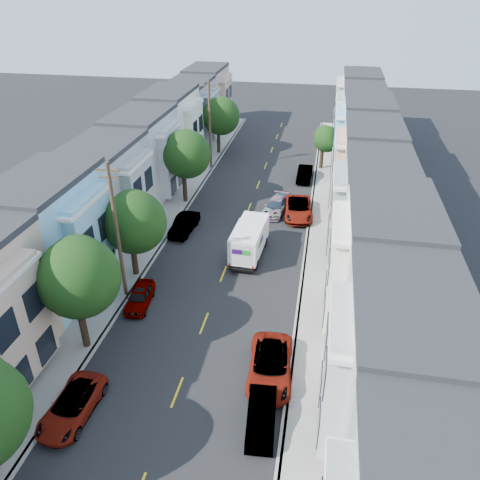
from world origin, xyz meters
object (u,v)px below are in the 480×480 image
object	(u,v)px
fedex_truck	(249,239)
lead_sedan	(276,206)
tree_c	(133,222)
tree_far_r	(326,139)
tree_e	(220,116)
parked_right_d	(305,174)
parked_left_b	(72,406)
parked_left_c	(140,297)
utility_pole_near	(117,233)
parked_right_c	(298,209)
tree_d	(186,154)
utility_pole_far	(210,126)
parked_right_b	(270,366)
tree_b	(78,278)
parked_right_a	(261,416)
parked_left_d	(184,225)

from	to	relation	value
fedex_truck	lead_sedan	distance (m)	8.48
tree_c	tree_far_r	size ratio (longest dim) A/B	1.33
tree_e	parked_right_d	world-z (taller)	tree_e
fedex_truck	parked_left_b	bearing A→B (deg)	-107.01
parked_left_c	parked_right_d	bearing A→B (deg)	63.34
tree_c	tree_far_r	bearing A→B (deg)	62.60
utility_pole_near	fedex_truck	bearing A→B (deg)	42.29
fedex_truck	parked_right_c	xyz separation A→B (m)	(3.39, 7.95, -0.77)
tree_far_r	lead_sedan	distance (m)	13.70
tree_d	utility_pole_far	xyz separation A→B (m)	(0.00, 9.82, 0.07)
tree_c	lead_sedan	size ratio (longest dim) A/B	1.53
tree_c	parked_left_b	distance (m)	13.79
tree_c	tree_d	distance (m)	13.50
parked_right_b	lead_sedan	bearing A→B (deg)	91.90
tree_b	tree_e	world-z (taller)	tree_b
tree_d	parked_right_d	size ratio (longest dim) A/B	1.71
parked_right_a	lead_sedan	bearing A→B (deg)	90.62
tree_d	parked_left_b	size ratio (longest dim) A/B	1.63
utility_pole_near	parked_right_b	world-z (taller)	utility_pole_near
tree_far_r	parked_right_b	distance (m)	34.15
tree_e	parked_left_b	distance (m)	42.12
tree_c	fedex_truck	world-z (taller)	tree_c
tree_b	tree_d	size ratio (longest dim) A/B	1.02
tree_d	tree_far_r	xyz separation A→B (m)	(13.20, 11.97, -1.45)
tree_b	utility_pole_near	bearing A→B (deg)	89.98
fedex_truck	parked_right_a	distance (m)	16.75
tree_far_r	parked_left_d	bearing A→B (deg)	-123.09
utility_pole_far	parked_right_d	world-z (taller)	utility_pole_far
tree_c	parked_right_d	distance (m)	24.67
fedex_truck	parked_right_c	world-z (taller)	fedex_truck
parked_right_a	parked_left_b	bearing A→B (deg)	-177.60
tree_d	parked_left_d	world-z (taller)	tree_d
parked_left_c	parked_right_b	xyz separation A→B (m)	(9.80, -4.99, 0.09)
utility_pole_near	parked_left_b	distance (m)	11.47
lead_sedan	parked_left_b	distance (m)	26.99
parked_left_d	parked_right_d	bearing A→B (deg)	59.84
parked_right_a	parked_right_c	size ratio (longest dim) A/B	0.72
tree_b	tree_far_r	size ratio (longest dim) A/B	1.46
tree_b	parked_right_d	size ratio (longest dim) A/B	1.74
tree_e	fedex_truck	bearing A→B (deg)	-72.21
utility_pole_far	parked_left_c	distance (m)	27.23
tree_b	tree_e	xyz separation A→B (m)	(0.00, 36.93, -0.39)
tree_c	tree_far_r	distance (m)	28.69
parked_left_c	parked_right_a	size ratio (longest dim) A/B	1.00
tree_e	parked_left_d	world-z (taller)	tree_e
tree_d	utility_pole_near	size ratio (longest dim) A/B	0.75
tree_c	parked_left_c	distance (m)	5.45
parked_right_d	parked_left_c	bearing A→B (deg)	-110.06
tree_d	parked_left_d	size ratio (longest dim) A/B	1.71
parked_left_c	tree_far_r	bearing A→B (deg)	62.47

